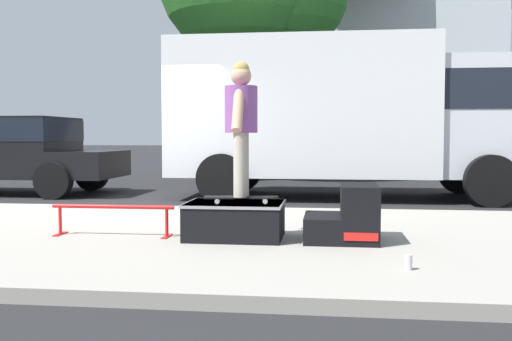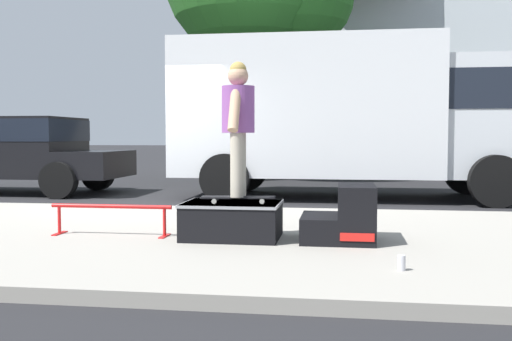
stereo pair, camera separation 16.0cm
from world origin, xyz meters
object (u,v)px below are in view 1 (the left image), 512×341
Objects in this scene: skater_kid at (241,118)px; box_truck at (352,111)px; kicker_ramp at (348,217)px; skateboard at (241,198)px; soda_can at (408,262)px; grind_rail at (113,213)px; skate_box at (235,219)px.

box_truck is (1.35, 5.52, 0.30)m from skater_kid.
kicker_ramp is at bearing 2.74° from skater_kid.
skateboard is 5.79m from box_truck.
soda_can is 0.02× the size of box_truck.
grind_rail is at bearing 156.73° from soda_can.
skater_kid is 11.21× the size of soda_can.
skate_box is 1.29× the size of skateboard.
skater_kid reaches higher than skateboard.
kicker_ramp is 6.01× the size of soda_can.
grind_rail is at bearing 178.44° from skateboard.
grind_rail is at bearing -179.67° from kicker_ramp.
box_truck is (2.78, 5.48, 1.33)m from grind_rail.
skater_kid is (0.00, -0.00, 0.84)m from skateboard.
grind_rail is 1.44m from skateboard.
skater_kid is at bearing -35.60° from skate_box.
skateboard is 2.04m from soda_can.
skate_box is 5.81m from box_truck.
skater_kid is at bearing -177.26° from kicker_ramp.
kicker_ramp is 1.13m from skateboard.
box_truck is at bearing 76.24° from skateboard.
kicker_ramp is at bearing -92.47° from box_truck.
kicker_ramp is 2.54m from grind_rail.
skate_box is at bearing 0.63° from grind_rail.
soda_can is at bearing -38.60° from skateboard.
grind_rail reaches higher than soda_can.
kicker_ramp is 0.55× the size of grind_rail.
kicker_ramp is 0.95× the size of skateboard.
box_truck is (1.43, 5.46, 1.37)m from skate_box.
skateboard is at bearing 141.40° from soda_can.
kicker_ramp is 0.54× the size of skater_kid.
skater_kid reaches higher than kicker_ramp.
skate_box is at bearing 179.98° from kicker_ramp.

